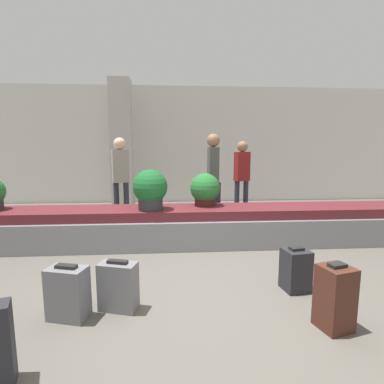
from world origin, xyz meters
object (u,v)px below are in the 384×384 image
Objects in this scene: pillar at (122,145)px; suitcase_0 at (335,297)px; potted_plant_2 at (205,190)px; traveler_2 at (242,172)px; suitcase_2 at (296,270)px; potted_plant_1 at (150,189)px; suitcase_4 at (68,293)px; traveler_1 at (213,171)px; traveler_0 at (121,172)px; suitcase_1 at (118,286)px.

pillar is 5.51× the size of suitcase_0.
potted_plant_2 is (1.77, -2.88, -0.75)m from pillar.
traveler_2 is at bearing 72.30° from suitcase_0.
suitcase_2 is 2.38m from potted_plant_1.
suitcase_2 is at bearing -114.09° from traveler_2.
potted_plant_2 reaches higher than suitcase_4.
potted_plant_2 is at bearing 92.74° from suitcase_0.
suitcase_2 is 0.90× the size of potted_plant_2.
suitcase_4 is 2.75m from potted_plant_2.
pillar is at bearing 109.82° from suitcase_2.
traveler_1 is (0.26, 0.89, 0.24)m from potted_plant_2.
pillar is at bearing 77.82° from traveler_0.
suitcase_0 is at bearing -112.91° from traveler_2.
suitcase_0 is 2.73m from potted_plant_2.
suitcase_0 is 1.18× the size of suitcase_1.
traveler_2 is (2.59, 0.34, -0.04)m from traveler_0.
pillar is at bearing 113.73° from suitcase_1.
traveler_2 is at bearing -11.78° from traveler_0.
traveler_0 is 1.89m from traveler_1.
potted_plant_1 is at bearing 111.52° from suitcase_0.
suitcase_0 is 0.34× the size of traveler_0.
suitcase_0 is at bearing -64.50° from pillar.
traveler_2 reaches higher than suitcase_1.
suitcase_0 is (2.59, -5.43, -1.32)m from pillar.
suitcase_1 is at bearing -100.95° from traveler_0.
suitcase_1 reaches higher than suitcase_2.
traveler_1 reaches higher than potted_plant_1.
suitcase_4 is at bearing -148.68° from suitcase_1.
traveler_1 is 1.07× the size of traveler_2.
potted_plant_1 is 0.36× the size of traveler_0.
potted_plant_2 is at bearing 161.67° from traveler_1.
traveler_2 is (1.89, 1.94, 0.10)m from potted_plant_1.
traveler_1 reaches higher than suitcase_2.
pillar is 1.78× the size of traveler_1.
potted_plant_2 is 1.97m from traveler_2.
suitcase_4 is (-2.31, 0.32, -0.04)m from suitcase_0.
pillar reaches higher than traveler_1.
traveler_0 is at bearing 113.68° from potted_plant_1.
potted_plant_2 is at bearing -59.57° from traveler_0.
suitcase_0 is 1.21× the size of suitcase_2.
potted_plant_1 is 0.35× the size of traveler_1.
traveler_2 is (0.24, 3.52, 0.77)m from suitcase_2.
suitcase_0 is 4.29m from traveler_2.
pillar is 6.67× the size of suitcase_2.
traveler_2 is (0.76, 0.79, -0.09)m from traveler_1.
potted_plant_2 is at bearing -141.36° from traveler_2.
pillar is 3.46m from potted_plant_2.
traveler_2 is (2.51, 3.91, 0.76)m from suitcase_4.
traveler_1 is (1.13, 1.15, 0.19)m from potted_plant_1.
pillar is 5.54m from suitcase_2.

